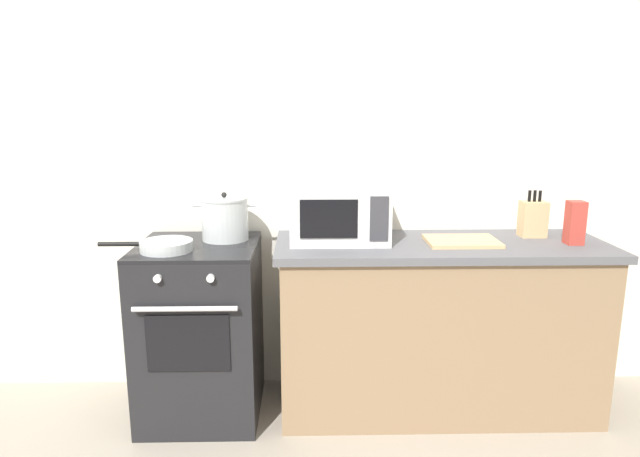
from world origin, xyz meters
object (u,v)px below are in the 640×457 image
microwave (339,212)px  pasta_box (575,223)px  stove (201,330)px  frying_pan (165,246)px  stock_pot (225,218)px  cutting_board (462,241)px  knife_block (533,219)px

microwave → pasta_box: microwave is taller
stove → frying_pan: 0.52m
frying_pan → microwave: (0.85, 0.20, 0.12)m
stock_pot → cutting_board: 1.23m
knife_block → pasta_box: 0.22m
stove → knife_block: knife_block is taller
pasta_box → stove: bearing=179.1°
stove → pasta_box: size_ratio=4.18×
stove → knife_block: (1.76, 0.14, 0.56)m
frying_pan → pasta_box: (2.04, 0.09, 0.08)m
microwave → stove: bearing=-173.8°
stove → stock_pot: 0.60m
frying_pan → cutting_board: bearing=4.7°
stove → frying_pan: (-0.13, -0.12, 0.48)m
microwave → cutting_board: microwave is taller
knife_block → pasta_box: knife_block is taller
frying_pan → cutting_board: size_ratio=1.25×
frying_pan → pasta_box: 2.04m
stove → microwave: bearing=6.2°
microwave → stock_pot: bearing=177.1°
microwave → pasta_box: bearing=-5.2°
cutting_board → pasta_box: size_ratio=1.64×
stock_pot → knife_block: size_ratio=1.32×
stove → stock_pot: size_ratio=2.79×
frying_pan → knife_block: 1.91m
knife_block → microwave: bearing=-176.6°
microwave → knife_block: microwave is taller
pasta_box → microwave: bearing=174.8°
stove → cutting_board: 1.43m
stove → knife_block: size_ratio=3.68×
knife_block → pasta_box: size_ratio=1.14×
microwave → frying_pan: bearing=-166.8°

